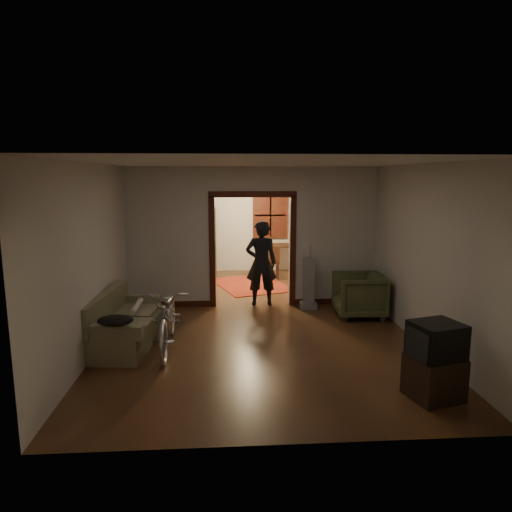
{
  "coord_description": "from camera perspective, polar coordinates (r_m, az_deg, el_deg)",
  "views": [
    {
      "loc": [
        -0.54,
        -8.32,
        2.6
      ],
      "look_at": [
        0.0,
        -0.3,
        1.2
      ],
      "focal_mm": 32.0,
      "sensor_mm": 36.0,
      "label": 1
    }
  ],
  "objects": [
    {
      "name": "locker",
      "position": [
        12.41,
        -7.33,
        1.92
      ],
      "size": [
        1.01,
        0.75,
        1.8
      ],
      "primitive_type": "cube",
      "rotation": [
        0.0,
        0.0,
        0.32
      ],
      "color": "black",
      "rests_on": "floor"
    },
    {
      "name": "rolled_paper",
      "position": [
        7.69,
        -14.69,
        -6.07
      ],
      "size": [
        0.09,
        0.72,
        0.09
      ],
      "primitive_type": "cylinder",
      "rotation": [
        1.57,
        0.0,
        0.0
      ],
      "color": "beige",
      "rests_on": "sofa"
    },
    {
      "name": "armchair",
      "position": [
        8.81,
        12.73,
        -4.77
      ],
      "size": [
        0.94,
        0.91,
        0.82
      ],
      "primitive_type": "imported",
      "rotation": [
        0.0,
        0.0,
        -1.62
      ],
      "color": "#474E2C",
      "rests_on": "floor"
    },
    {
      "name": "globe",
      "position": [
        12.31,
        -7.44,
        6.73
      ],
      "size": [
        0.28,
        0.28,
        0.28
      ],
      "primitive_type": "sphere",
      "color": "#1E5972",
      "rests_on": "locker"
    },
    {
      "name": "desk",
      "position": [
        12.45,
        4.05,
        -0.37
      ],
      "size": [
        1.16,
        0.81,
        0.78
      ],
      "primitive_type": "cube",
      "rotation": [
        0.0,
        0.0,
        0.23
      ],
      "color": "black",
      "rests_on": "floor"
    },
    {
      "name": "far_window",
      "position": [
        12.64,
        1.8,
        5.11
      ],
      "size": [
        0.98,
        0.06,
        1.28
      ],
      "primitive_type": "cube",
      "color": "black",
      "rests_on": "wall_back"
    },
    {
      "name": "bicycle",
      "position": [
        7.13,
        -10.89,
        -7.44
      ],
      "size": [
        0.73,
        1.92,
        1.0
      ],
      "primitive_type": "imported",
      "rotation": [
        0.0,
        0.0,
        0.03
      ],
      "color": "silver",
      "rests_on": "floor"
    },
    {
      "name": "vacuum",
      "position": [
        9.11,
        6.62,
        -3.4
      ],
      "size": [
        0.37,
        0.33,
        1.03
      ],
      "primitive_type": "cube",
      "rotation": [
        0.0,
        0.0,
        -0.27
      ],
      "color": "gray",
      "rests_on": "floor"
    },
    {
      "name": "ceiling",
      "position": [
        8.34,
        -0.14,
        11.25
      ],
      "size": [
        5.0,
        8.5,
        0.01
      ],
      "primitive_type": "cube",
      "color": "white",
      "rests_on": "floor"
    },
    {
      "name": "person",
      "position": [
        9.26,
        0.65,
        -0.9
      ],
      "size": [
        0.64,
        0.42,
        1.74
      ],
      "primitive_type": "imported",
      "rotation": [
        0.0,
        0.0,
        3.15
      ],
      "color": "black",
      "rests_on": "floor"
    },
    {
      "name": "desk_chair",
      "position": [
        11.7,
        1.9,
        -0.77
      ],
      "size": [
        0.46,
        0.46,
        0.87
      ],
      "primitive_type": "cube",
      "rotation": [
        0.0,
        0.0,
        -0.21
      ],
      "color": "black",
      "rests_on": "floor"
    },
    {
      "name": "jacket",
      "position": [
        6.52,
        -17.16,
        -7.69
      ],
      "size": [
        0.48,
        0.36,
        0.14
      ],
      "primitive_type": "ellipsoid",
      "color": "black",
      "rests_on": "sofa"
    },
    {
      "name": "crt_tv",
      "position": [
        5.82,
        21.63,
        -9.97
      ],
      "size": [
        0.65,
        0.61,
        0.46
      ],
      "primitive_type": "cube",
      "rotation": [
        0.0,
        0.0,
        0.27
      ],
      "color": "black",
      "rests_on": "tv_stand"
    },
    {
      "name": "wall_left",
      "position": [
        8.63,
        -16.94,
        1.46
      ],
      "size": [
        0.02,
        8.5,
        2.8
      ],
      "primitive_type": "cube",
      "color": "beige",
      "rests_on": "floor"
    },
    {
      "name": "chandelier",
      "position": [
        10.84,
        -1.01,
        8.56
      ],
      "size": [
        0.24,
        0.24,
        0.24
      ],
      "primitive_type": "sphere",
      "color": "#FFE0A5",
      "rests_on": "ceiling"
    },
    {
      "name": "wall_right",
      "position": [
        8.94,
        16.07,
        1.78
      ],
      "size": [
        0.02,
        8.5,
        2.8
      ],
      "primitive_type": "cube",
      "color": "beige",
      "rests_on": "floor"
    },
    {
      "name": "oriental_rug",
      "position": [
        11.12,
        -0.6,
        -3.6
      ],
      "size": [
        2.09,
        2.39,
        0.02
      ],
      "primitive_type": "cube",
      "rotation": [
        0.0,
        0.0,
        0.32
      ],
      "color": "maroon",
      "rests_on": "floor"
    },
    {
      "name": "floor",
      "position": [
        8.73,
        -0.13,
        -7.44
      ],
      "size": [
        5.0,
        8.5,
        0.01
      ],
      "primitive_type": "cube",
      "color": "#3A2112",
      "rests_on": "ground"
    },
    {
      "name": "partition_wall",
      "position": [
        9.17,
        -0.44,
        2.36
      ],
      "size": [
        5.0,
        0.14,
        2.8
      ],
      "primitive_type": "cube",
      "color": "beige",
      "rests_on": "floor"
    },
    {
      "name": "tv_stand",
      "position": [
        5.97,
        21.36,
        -13.94
      ],
      "size": [
        0.68,
        0.64,
        0.51
      ],
      "primitive_type": "cube",
      "rotation": [
        0.0,
        0.0,
        0.27
      ],
      "color": "black",
      "rests_on": "floor"
    },
    {
      "name": "wall_back",
      "position": [
        12.64,
        -1.39,
        4.43
      ],
      "size": [
        5.0,
        0.02,
        2.8
      ],
      "primitive_type": "cube",
      "color": "beige",
      "rests_on": "floor"
    },
    {
      "name": "door_casing",
      "position": [
        9.21,
        -0.44,
        0.51
      ],
      "size": [
        1.74,
        0.2,
        2.32
      ],
      "primitive_type": "cube",
      "color": "#3A160D",
      "rests_on": "floor"
    },
    {
      "name": "sofa",
      "position": [
        7.46,
        -15.84,
        -7.53
      ],
      "size": [
        0.99,
        1.88,
        0.83
      ],
      "primitive_type": "cube",
      "rotation": [
        0.0,
        0.0,
        -0.1
      ],
      "color": "#676445",
      "rests_on": "floor"
    },
    {
      "name": "light_switch",
      "position": [
        9.23,
        6.11,
        1.42
      ],
      "size": [
        0.08,
        0.01,
        0.12
      ],
      "primitive_type": "cube",
      "color": "silver",
      "rests_on": "partition_wall"
    }
  ]
}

